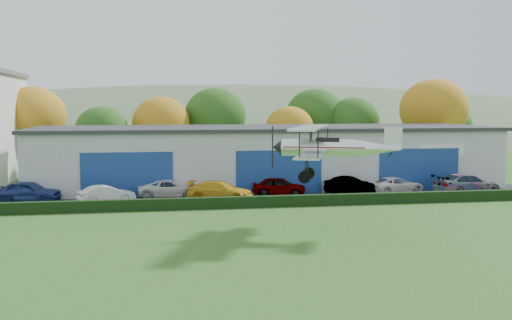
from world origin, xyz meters
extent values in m
plane|color=#2C591C|center=(0.00, 0.00, 0.00)|extent=(300.00, 300.00, 0.00)
cube|color=black|center=(3.00, 21.00, 0.03)|extent=(48.00, 9.00, 0.05)
cube|color=black|center=(3.00, 16.20, 0.40)|extent=(46.00, 0.60, 0.80)
cube|color=#B2B7BC|center=(5.00, 28.00, 2.50)|extent=(40.00, 12.00, 5.00)
cube|color=#2D3033|center=(5.00, 28.00, 5.15)|extent=(40.60, 12.60, 0.30)
cube|color=navy|center=(-7.00, 21.95, 1.80)|extent=(7.00, 0.12, 3.60)
cube|color=navy|center=(5.00, 21.95, 1.80)|extent=(7.00, 0.12, 3.60)
cube|color=navy|center=(17.00, 21.95, 1.80)|extent=(7.00, 0.12, 3.60)
cylinder|color=#3D2614|center=(-17.00, 40.00, 1.57)|extent=(0.36, 0.36, 3.15)
ellipsoid|color=#9E6613|center=(-17.00, 40.00, 6.03)|extent=(6.84, 6.84, 6.16)
cylinder|color=#3D2614|center=(-10.00, 38.00, 1.22)|extent=(0.36, 0.36, 2.45)
ellipsoid|color=#1E4C14|center=(-10.00, 38.00, 4.69)|extent=(5.32, 5.32, 4.79)
cylinder|color=#3D2614|center=(-4.00, 40.00, 1.40)|extent=(0.36, 0.36, 2.80)
ellipsoid|color=#9E6613|center=(-4.00, 40.00, 5.36)|extent=(6.08, 6.08, 5.47)
cylinder|color=#3D2614|center=(2.00, 42.00, 1.57)|extent=(0.36, 0.36, 3.15)
ellipsoid|color=#1E4C14|center=(2.00, 42.00, 6.03)|extent=(6.84, 6.84, 6.16)
cylinder|color=#3D2614|center=(10.00, 40.00, 1.22)|extent=(0.36, 0.36, 2.45)
ellipsoid|color=#9E6613|center=(10.00, 40.00, 4.69)|extent=(5.32, 5.32, 4.79)
cylinder|color=#3D2614|center=(18.00, 42.00, 1.40)|extent=(0.36, 0.36, 2.80)
ellipsoid|color=#1E4C14|center=(18.00, 42.00, 5.36)|extent=(6.08, 6.08, 5.47)
cylinder|color=#3D2614|center=(26.00, 38.00, 1.75)|extent=(0.36, 0.36, 3.50)
ellipsoid|color=#9E6613|center=(26.00, 38.00, 6.70)|extent=(7.60, 7.60, 6.84)
cylinder|color=#3D2614|center=(30.00, 42.00, 1.22)|extent=(0.36, 0.36, 2.45)
ellipsoid|color=#1E4C14|center=(30.00, 42.00, 4.69)|extent=(5.32, 5.32, 4.79)
cylinder|color=#3D2614|center=(14.00, 44.00, 1.57)|extent=(0.36, 0.36, 3.15)
ellipsoid|color=#1E4C14|center=(14.00, 44.00, 6.03)|extent=(6.84, 6.84, 6.16)
ellipsoid|color=#4C6642|center=(20.00, 140.00, -15.40)|extent=(320.00, 196.00, 56.00)
ellipsoid|color=#4C6642|center=(90.00, 140.00, -9.90)|extent=(240.00, 126.00, 36.00)
imported|color=navy|center=(-14.16, 21.08, 0.86)|extent=(4.99, 2.63, 1.62)
imported|color=silver|center=(-8.41, 19.50, 0.72)|extent=(4.29, 2.77, 1.34)
imported|color=silver|center=(-3.74, 21.64, 0.73)|extent=(4.96, 2.34, 1.37)
imported|color=gold|center=(-0.05, 19.57, 0.78)|extent=(5.42, 3.79, 1.46)
imported|color=gray|center=(4.92, 21.55, 0.77)|extent=(4.52, 2.82, 1.44)
imported|color=gray|center=(10.68, 20.82, 0.77)|extent=(4.59, 2.52, 1.44)
imported|color=silver|center=(14.41, 20.70, 0.72)|extent=(5.21, 3.41, 1.33)
imported|color=gray|center=(20.01, 19.44, 0.87)|extent=(5.91, 3.12, 1.63)
cylinder|color=silver|center=(4.29, 7.86, 4.78)|extent=(4.26, 2.47, 0.99)
cone|color=silver|center=(7.36, 6.65, 4.78)|extent=(2.62, 1.82, 0.99)
cone|color=black|center=(2.08, 8.74, 4.78)|extent=(0.88, 1.13, 0.99)
cube|color=maroon|center=(4.59, 7.74, 4.84)|extent=(4.68, 2.65, 0.07)
cube|color=black|center=(4.80, 7.66, 5.25)|extent=(1.47, 1.10, 0.28)
cube|color=silver|center=(4.08, 7.94, 4.45)|extent=(4.20, 7.90, 0.11)
cube|color=silver|center=(3.88, 8.03, 5.94)|extent=(4.47, 8.35, 0.11)
cylinder|color=black|center=(2.56, 5.46, 5.20)|extent=(0.09, 0.09, 1.43)
cylinder|color=black|center=(3.49, 5.09, 5.20)|extent=(0.09, 0.09, 1.43)
cylinder|color=black|center=(4.67, 10.80, 5.20)|extent=(0.09, 0.09, 1.43)
cylinder|color=black|center=(5.60, 10.43, 5.20)|extent=(0.09, 0.09, 1.43)
cylinder|color=black|center=(3.73, 7.67, 5.56)|extent=(0.15, 0.24, 0.82)
cylinder|color=black|center=(4.02, 8.39, 5.56)|extent=(0.15, 0.24, 0.82)
cylinder|color=black|center=(3.50, 7.67, 3.85)|extent=(0.35, 0.74, 1.35)
cylinder|color=black|center=(3.84, 8.54, 3.85)|extent=(0.35, 0.74, 1.35)
cylinder|color=black|center=(3.67, 8.11, 3.18)|extent=(0.84, 1.98, 0.08)
cylinder|color=black|center=(3.31, 7.18, 3.18)|extent=(0.71, 0.40, 0.71)
cylinder|color=black|center=(4.04, 9.03, 3.18)|extent=(0.71, 0.40, 0.71)
cylinder|color=black|center=(8.08, 6.36, 4.51)|extent=(0.40, 0.21, 0.47)
cube|color=silver|center=(8.08, 6.36, 4.84)|extent=(1.98, 3.03, 0.07)
cube|color=silver|center=(8.19, 6.32, 5.39)|extent=(0.95, 0.43, 1.21)
cube|color=black|center=(1.80, 8.85, 4.78)|extent=(0.11, 0.15, 2.43)
camera|label=1|loc=(-5.31, -26.27, 7.26)|focal=43.24mm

